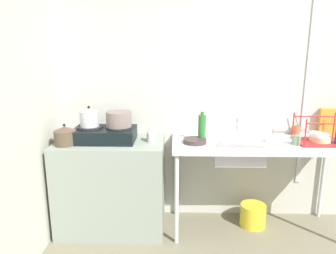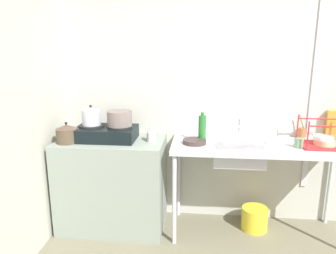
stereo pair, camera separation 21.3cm
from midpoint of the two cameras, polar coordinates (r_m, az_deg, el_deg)
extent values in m
cube|color=beige|center=(3.22, 20.82, 4.66)|extent=(4.90, 0.10, 2.41)
cube|color=silver|center=(3.24, 26.32, 6.34)|extent=(0.05, 0.01, 1.93)
cube|color=gray|center=(3.09, -7.85, -9.94)|extent=(0.97, 0.57, 0.86)
cube|color=silver|center=(2.93, 18.06, -3.31)|extent=(1.53, 0.57, 0.04)
cylinder|color=silver|center=(2.80, 3.37, -12.94)|extent=(0.04, 0.04, 0.82)
cylinder|color=silver|center=(3.24, 3.77, -9.03)|extent=(0.04, 0.04, 0.82)
cylinder|color=silver|center=(3.51, 28.48, -8.91)|extent=(0.04, 0.04, 0.82)
cube|color=black|center=(2.94, -8.97, -1.16)|extent=(0.54, 0.34, 0.12)
cylinder|color=black|center=(2.96, -11.46, 0.19)|extent=(0.23, 0.23, 0.02)
cylinder|color=black|center=(2.89, -6.51, 0.07)|extent=(0.23, 0.23, 0.02)
cylinder|color=silver|center=(2.94, -11.53, 1.67)|extent=(0.16, 0.16, 0.14)
cone|color=silver|center=(2.92, -11.61, 3.21)|extent=(0.17, 0.17, 0.02)
sphere|color=black|center=(2.92, -11.63, 3.64)|extent=(0.02, 0.02, 0.02)
cylinder|color=slate|center=(2.87, -6.55, 1.54)|extent=(0.22, 0.22, 0.13)
cylinder|color=brown|center=(2.92, -15.60, -1.53)|extent=(0.18, 0.18, 0.13)
cone|color=brown|center=(2.90, -15.70, 0.03)|extent=(0.19, 0.19, 0.04)
sphere|color=black|center=(2.89, -15.74, 0.62)|extent=(0.02, 0.02, 0.02)
cylinder|color=beige|center=(2.85, -0.82, -1.80)|extent=(0.09, 0.09, 0.08)
cone|color=beige|center=(2.83, -0.83, -0.32)|extent=(0.08, 0.08, 0.07)
cube|color=silver|center=(2.88, 14.53, -4.75)|extent=(0.44, 0.29, 0.17)
cylinder|color=silver|center=(3.00, 14.54, -0.40)|extent=(0.02, 0.02, 0.19)
torus|color=silver|center=(2.92, 14.82, 1.15)|extent=(0.13, 0.02, 0.13)
cylinder|color=#3E3030|center=(2.81, 6.92, -2.61)|extent=(0.21, 0.21, 0.04)
cylinder|color=red|center=(2.86, 25.65, -1.52)|extent=(0.01, 0.01, 0.24)
cylinder|color=red|center=(3.12, 23.92, -0.13)|extent=(0.01, 0.01, 0.24)
cylinder|color=red|center=(2.91, 29.29, 0.04)|extent=(0.37, 0.01, 0.01)
cylinder|color=red|center=(3.17, 27.28, 1.28)|extent=(0.37, 0.01, 0.01)
cube|color=red|center=(3.08, 27.82, -2.94)|extent=(0.39, 0.31, 0.01)
cylinder|color=beige|center=(3.08, 28.00, -2.53)|extent=(0.18, 0.18, 0.03)
cylinder|color=beige|center=(3.07, 27.98, -2.15)|extent=(0.17, 0.17, 0.03)
cylinder|color=white|center=(3.06, 27.84, -1.72)|extent=(0.16, 0.16, 0.03)
cylinder|color=gray|center=(2.93, 24.23, -2.63)|extent=(0.08, 0.08, 0.08)
cylinder|color=white|center=(2.97, 20.06, -2.52)|extent=(0.11, 0.11, 0.04)
cylinder|color=#2A6E2E|center=(2.85, 8.26, -0.36)|extent=(0.07, 0.07, 0.24)
cylinder|color=#2A6E2E|center=(2.82, 8.36, 2.29)|extent=(0.03, 0.03, 0.03)
cylinder|color=#A56C3F|center=(3.24, 24.51, -1.03)|extent=(0.07, 0.07, 0.10)
cylinder|color=olive|center=(3.23, 24.65, 0.30)|extent=(0.08, 0.02, 0.19)
cylinder|color=yellow|center=(3.27, 17.06, -15.36)|extent=(0.24, 0.24, 0.21)
camera|label=1|loc=(0.11, -87.84, 0.53)|focal=34.19mm
camera|label=2|loc=(0.11, 92.16, -0.53)|focal=34.19mm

